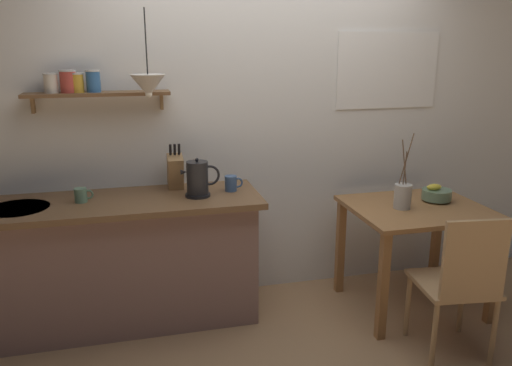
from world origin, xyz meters
name	(u,v)px	position (x,y,z in m)	size (l,w,h in m)	color
ground_plane	(279,326)	(0.00, 0.00, 0.00)	(14.00, 14.00, 0.00)	#A87F56
back_wall	(283,114)	(0.20, 0.65, 1.35)	(6.80, 0.11, 2.70)	white
kitchen_counter	(123,261)	(-1.00, 0.32, 0.45)	(1.83, 0.63, 0.88)	gray
wall_shelf	(85,88)	(-1.16, 0.49, 1.58)	(0.91, 0.20, 0.27)	brown
dining_table	(416,223)	(1.00, 0.04, 0.64)	(0.92, 0.78, 0.76)	#9E6B3D
dining_chair_near	(461,280)	(0.93, -0.60, 0.52)	(0.48, 0.48, 0.93)	tan
fruit_bowl	(436,194)	(1.20, 0.12, 0.82)	(0.21, 0.21, 0.13)	slate
twig_vase	(403,196)	(0.88, 0.03, 0.85)	(0.12, 0.12, 0.52)	#B7B2A8
electric_kettle	(198,179)	(-0.49, 0.26, 1.00)	(0.26, 0.17, 0.26)	black
knife_block	(175,171)	(-0.62, 0.47, 1.01)	(0.10, 0.18, 0.32)	tan
coffee_mug_by_sink	(81,195)	(-1.23, 0.31, 0.93)	(0.12, 0.08, 0.09)	slate
coffee_mug_spare	(231,183)	(-0.25, 0.33, 0.94)	(0.13, 0.08, 0.10)	#3D5B89
pendant_lamp	(148,86)	(-0.78, 0.27, 1.61)	(0.22, 0.22, 0.53)	black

